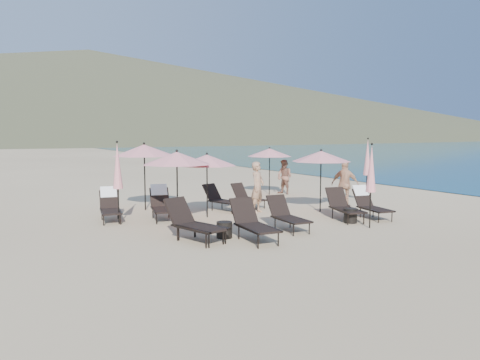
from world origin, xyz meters
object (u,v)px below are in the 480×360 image
lounger_2 (253,222)px  lounger_6 (110,205)px  lounger_0 (194,222)px  umbrella_open_2 (321,156)px  umbrella_open_4 (270,153)px  umbrella_open_0 (177,158)px  lounger_8 (222,199)px  lounger_9 (247,196)px  lounger_4 (344,206)px  beachgoer_c (345,184)px  lounger_5 (370,203)px  umbrella_closed_0 (371,169)px  lounger_7 (161,203)px  umbrella_open_1 (207,160)px  side_table_1 (350,216)px  lounger_3 (287,215)px  umbrella_open_3 (144,150)px  lounger_1 (193,222)px  side_table_0 (224,230)px  umbrella_closed_1 (367,158)px  beachgoer_a (258,187)px  beachgoer_b (284,177)px  umbrella_closed_2 (118,166)px

lounger_2 → lounger_6: 5.21m
lounger_0 → umbrella_open_2: 6.07m
lounger_2 → umbrella_open_4: 8.97m
lounger_0 → umbrella_open_0: umbrella_open_0 is taller
lounger_8 → lounger_9: lounger_8 is taller
lounger_4 → beachgoer_c: (1.65, 1.75, 0.42)m
lounger_2 → umbrella_open_2: bearing=35.5°
lounger_5 → umbrella_open_0: (-5.78, 2.15, 1.51)m
lounger_5 → umbrella_open_4: size_ratio=0.80×
lounger_8 → umbrella_closed_0: bearing=-82.0°
lounger_7 → umbrella_open_1: umbrella_open_1 is taller
lounger_6 → side_table_1: 7.49m
umbrella_open_1 → umbrella_open_4: (4.83, 3.60, 0.01)m
lounger_3 → umbrella_open_0: umbrella_open_0 is taller
lounger_3 → lounger_8: lounger_3 is taller
umbrella_open_2 → umbrella_open_3: umbrella_open_3 is taller
lounger_0 → lounger_4: bearing=-15.0°
lounger_9 → umbrella_open_1: bearing=-162.0°
lounger_1 → beachgoer_c: size_ratio=1.09×
lounger_7 → umbrella_open_0: 1.83m
umbrella_open_0 → side_table_0: (0.35, -2.34, -1.78)m
umbrella_open_2 → umbrella_open_3: size_ratio=0.91×
lounger_1 → lounger_5: lounger_1 is taller
lounger_2 → lounger_9: 5.39m
umbrella_closed_1 → beachgoer_a: 4.95m
beachgoer_a → lounger_2: bearing=-156.8°
umbrella_open_2 → lounger_8: bearing=146.2°
lounger_7 → beachgoer_b: 7.51m
lounger_0 → beachgoer_c: size_ratio=1.11×
lounger_8 → umbrella_open_3: size_ratio=0.70×
lounger_4 → side_table_0: 4.49m
lounger_0 → lounger_4: 5.28m
lounger_1 → lounger_2: lounger_1 is taller
beachgoer_b → lounger_8: bearing=-76.3°
beachgoer_c → umbrella_open_1: bearing=50.7°
lounger_9 → lounger_6: bearing=171.5°
lounger_1 → umbrella_closed_2: umbrella_closed_2 is taller
lounger_9 → beachgoer_b: bearing=24.8°
lounger_0 → beachgoer_a: beachgoer_a is taller
lounger_0 → beachgoer_c: (6.93, 1.96, 0.39)m
lounger_2 → lounger_1: bearing=156.8°
lounger_4 → umbrella_open_2: umbrella_open_2 is taller
beachgoer_b → umbrella_closed_0: bearing=-32.3°
lounger_5 → umbrella_open_1: umbrella_open_1 is taller
lounger_9 → lounger_8: bearing=-177.4°
beachgoer_b → umbrella_open_2: bearing=-35.8°
lounger_0 → lounger_1: (-0.04, -0.01, -0.01)m
umbrella_open_2 → umbrella_closed_0: umbrella_closed_0 is taller
lounger_1 → side_table_1: bearing=-17.7°
lounger_2 → beachgoer_c: beachgoer_c is taller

